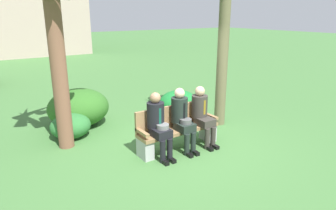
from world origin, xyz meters
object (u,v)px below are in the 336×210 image
object	(u,v)px
seated_man_middle	(182,117)
park_bench	(177,129)
shrub_mid_lawn	(79,108)
seated_man_left	(158,122)
shrub_near_bench	(178,103)
seated_man_right	(202,113)
shrub_far_lawn	(71,126)

from	to	relation	value
seated_man_middle	park_bench	bearing A→B (deg)	101.83
park_bench	shrub_mid_lawn	world-z (taller)	shrub_mid_lawn
seated_man_left	seated_man_middle	world-z (taller)	seated_man_middle
shrub_near_bench	seated_man_right	bearing A→B (deg)	-110.90
shrub_near_bench	shrub_mid_lawn	bearing A→B (deg)	164.54
seated_man_middle	shrub_near_bench	size ratio (longest dim) A/B	1.17
park_bench	shrub_near_bench	xyz separation A→B (m)	(1.26, 1.72, -0.07)
shrub_mid_lawn	shrub_far_lawn	xyz separation A→B (m)	(-0.41, -0.67, -0.19)
park_bench	seated_man_right	size ratio (longest dim) A/B	1.43
seated_man_middle	shrub_mid_lawn	world-z (taller)	seated_man_middle
park_bench	shrub_mid_lawn	xyz separation A→B (m)	(-1.30, 2.43, 0.05)
shrub_mid_lawn	shrub_far_lawn	size ratio (longest dim) A/B	1.67
seated_man_middle	shrub_far_lawn	xyz separation A→B (m)	(-1.74, 1.89, -0.44)
seated_man_left	seated_man_right	distance (m)	1.10
seated_man_middle	shrub_near_bench	bearing A→B (deg)	56.30
seated_man_right	shrub_mid_lawn	xyz separation A→B (m)	(-1.85, 2.56, -0.24)
park_bench	shrub_mid_lawn	distance (m)	2.76
seated_man_left	shrub_mid_lawn	xyz separation A→B (m)	(-0.75, 2.56, -0.25)
seated_man_middle	seated_man_right	size ratio (longest dim) A/B	1.03
park_bench	shrub_mid_lawn	size ratio (longest dim) A/B	1.20
shrub_near_bench	shrub_mid_lawn	distance (m)	2.66
seated_man_right	shrub_far_lawn	size ratio (longest dim) A/B	1.40
shrub_near_bench	shrub_mid_lawn	world-z (taller)	shrub_mid_lawn
seated_man_middle	seated_man_right	distance (m)	0.53
shrub_mid_lawn	shrub_near_bench	bearing A→B (deg)	-15.46
park_bench	shrub_far_lawn	bearing A→B (deg)	134.13
park_bench	seated_man_middle	world-z (taller)	seated_man_middle
shrub_far_lawn	seated_man_left	bearing A→B (deg)	-58.35
seated_man_right	shrub_mid_lawn	bearing A→B (deg)	125.91
seated_man_left	shrub_near_bench	world-z (taller)	seated_man_left
seated_man_middle	shrub_mid_lawn	xyz separation A→B (m)	(-1.32, 2.56, -0.25)
shrub_far_lawn	shrub_near_bench	bearing A→B (deg)	-0.77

